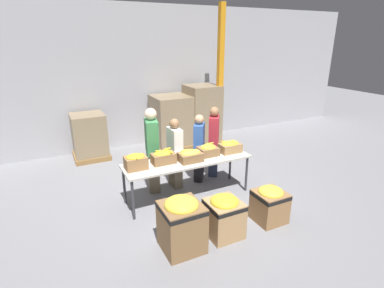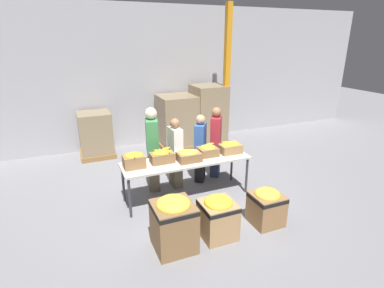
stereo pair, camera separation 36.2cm
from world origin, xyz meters
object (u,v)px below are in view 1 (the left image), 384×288
object	(u,v)px
banana_box_0	(136,161)
volunteer_2	(152,151)
donation_bin_2	(270,203)
pallet_stack_2	(202,115)
sorting_table	(188,163)
pallet_stack_0	(172,122)
banana_box_4	(230,146)
support_pillar	(220,78)
banana_box_3	(208,150)
volunteer_1	(199,148)
banana_box_1	(164,157)
volunteer_3	(175,154)
donation_bin_1	(224,215)
donation_bin_0	(182,222)
banana_box_2	(190,156)
volunteer_0	(214,142)
pallet_stack_1	(89,137)

from	to	relation	value
banana_box_0	volunteer_2	distance (m)	0.77
donation_bin_2	pallet_stack_2	bearing A→B (deg)	77.91
sorting_table	donation_bin_2	size ratio (longest dim) A/B	3.89
donation_bin_2	pallet_stack_0	size ratio (longest dim) A/B	0.43
banana_box_4	volunteer_2	world-z (taller)	volunteer_2
banana_box_4	support_pillar	bearing A→B (deg)	63.57
sorting_table	support_pillar	size ratio (longest dim) A/B	0.64
banana_box_3	volunteer_1	distance (m)	0.58
sorting_table	pallet_stack_0	size ratio (longest dim) A/B	1.68
banana_box_1	support_pillar	size ratio (longest dim) A/B	0.11
volunteer_3	banana_box_3	bearing A→B (deg)	43.75
banana_box_0	pallet_stack_0	xyz separation A→B (m)	(1.92, 2.92, -0.21)
banana_box_3	donation_bin_1	world-z (taller)	banana_box_3
banana_box_3	donation_bin_0	size ratio (longest dim) A/B	0.44
banana_box_2	donation_bin_0	bearing A→B (deg)	-120.82
volunteer_3	support_pillar	size ratio (longest dim) A/B	0.38
volunteer_0	pallet_stack_1	bearing A→B (deg)	-101.00
pallet_stack_0	volunteer_0	bearing A→B (deg)	-86.95
volunteer_3	pallet_stack_1	world-z (taller)	volunteer_3
banana_box_2	banana_box_4	xyz separation A→B (m)	(0.97, 0.08, 0.01)
banana_box_4	donation_bin_0	bearing A→B (deg)	-141.23
donation_bin_2	banana_box_1	bearing A→B (deg)	133.77
banana_box_3	support_pillar	xyz separation A→B (m)	(1.77, 2.50, 1.07)
banana_box_4	volunteer_2	size ratio (longest dim) A/B	0.25
banana_box_0	donation_bin_0	distance (m)	1.56
sorting_table	donation_bin_0	xyz separation A→B (m)	(-0.77, -1.41, -0.29)
donation_bin_1	volunteer_1	bearing A→B (deg)	73.72
sorting_table	pallet_stack_1	distance (m)	3.40
donation_bin_1	support_pillar	bearing A→B (deg)	60.15
donation_bin_0	donation_bin_2	size ratio (longest dim) A/B	1.33
banana_box_3	donation_bin_2	xyz separation A→B (m)	(0.44, -1.46, -0.58)
banana_box_0	volunteer_2	xyz separation A→B (m)	(0.51, 0.57, -0.07)
banana_box_4	volunteer_1	world-z (taller)	volunteer_1
sorting_table	banana_box_4	world-z (taller)	banana_box_4
pallet_stack_1	donation_bin_2	bearing A→B (deg)	-62.11
banana_box_1	volunteer_2	world-z (taller)	volunteer_2
banana_box_1	pallet_stack_0	size ratio (longest dim) A/B	0.30
volunteer_3	volunteer_1	bearing A→B (deg)	92.31
donation_bin_0	banana_box_0	bearing A→B (deg)	100.05
banana_box_1	pallet_stack_0	xyz separation A→B (m)	(1.37, 2.90, -0.19)
volunteer_1	donation_bin_2	size ratio (longest dim) A/B	2.33
donation_bin_1	pallet_stack_2	xyz separation A→B (m)	(1.86, 4.26, 0.49)
banana_box_4	volunteer_3	bearing A→B (deg)	151.56
volunteer_0	donation_bin_2	size ratio (longest dim) A/B	2.49
banana_box_0	donation_bin_1	distance (m)	1.86
donation_bin_0	pallet_stack_1	bearing A→B (deg)	98.51
volunteer_2	pallet_stack_1	size ratio (longest dim) A/B	1.47
sorting_table	banana_box_1	xyz separation A→B (m)	(-0.48, 0.06, 0.18)
volunteer_0	pallet_stack_0	distance (m)	2.25
sorting_table	pallet_stack_1	bearing A→B (deg)	115.16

